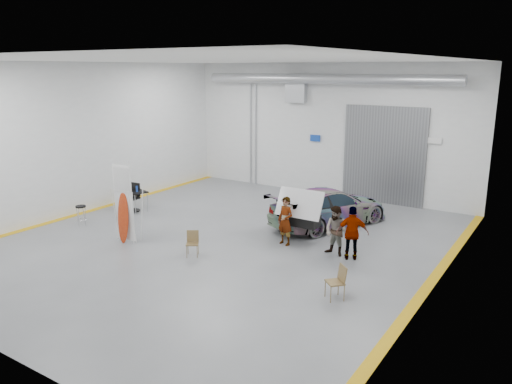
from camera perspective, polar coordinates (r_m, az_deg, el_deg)
The scene contains 13 objects.
ground at distance 17.14m, azimuth -3.89°, elevation -5.67°, with size 16.00×16.00×0.00m, color slate.
room_shell at distance 17.91m, azimuth 0.82°, elevation 8.61°, with size 14.02×16.18×6.01m.
sedan_car at distance 18.86m, azimuth 8.33°, elevation -1.69°, with size 1.99×4.88×1.41m, color white.
person_a at distance 16.62m, azimuth 3.38°, elevation -3.32°, with size 0.60×0.39×1.64m, color #966351.
person_b at distance 15.84m, azimuth 9.15°, elevation -4.43°, with size 0.78×0.60×1.60m, color slate.
person_c at distance 15.59m, azimuth 10.96°, elevation -4.63°, with size 0.98×0.40×1.70m, color #A05035.
surfboard_display at distance 17.27m, azimuth -14.96°, elevation -1.98°, with size 0.80×0.26×2.83m.
folding_chair_near at distance 15.89m, azimuth -7.25°, elevation -6.42°, with size 0.51×0.56×0.79m.
folding_chair_far at distance 13.13m, azimuth 9.00°, elevation -10.85°, with size 0.59×0.66×0.90m.
shop_stool at distance 19.76m, azimuth -19.32°, elevation -2.59°, with size 0.40×0.40×0.78m.
work_table at distance 21.30m, azimuth -13.95°, elevation 0.23°, with size 1.46×0.98×1.09m.
office_chair at distance 21.13m, azimuth -13.87°, elevation -0.81°, with size 0.62×0.62×1.15m.
trunk_lid at distance 16.77m, azimuth 5.26°, elevation -1.01°, with size 1.65×1.00×0.04m, color silver.
Camera 1 is at (9.76, -12.86, 5.76)m, focal length 35.00 mm.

